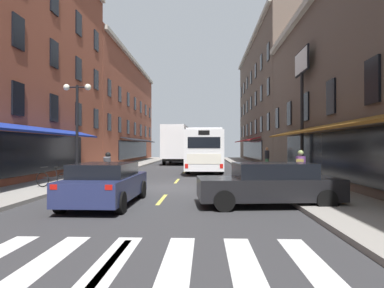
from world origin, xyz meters
name	(u,v)px	position (x,y,z in m)	size (l,w,h in m)	color
ground_plane	(172,189)	(0.00, 0.00, -0.05)	(34.80, 80.00, 0.10)	#333335
lane_centre_dashes	(171,188)	(0.00, -0.25, 0.00)	(0.14, 73.90, 0.01)	#DBCC4C
crosswalk_near	(112,260)	(0.00, -10.00, 0.00)	(7.10, 2.80, 0.01)	silver
sidewalk_left	(48,186)	(-5.90, 0.00, 0.07)	(3.00, 80.00, 0.14)	gray
sidewalk_right	(299,187)	(5.90, 0.00, 0.07)	(3.00, 80.00, 0.14)	gray
billboard_sign	(302,83)	(7.05, 3.52, 5.52)	(0.40, 2.46, 7.26)	black
transit_bus	(205,150)	(1.58, 11.19, 1.66)	(2.77, 11.61, 3.16)	white
box_truck	(177,145)	(-1.57, 21.11, 2.12)	(2.66, 8.23, 4.15)	white
sedan_near	(269,184)	(3.63, -4.70, 0.71)	(4.63, 2.29, 1.39)	black
sedan_mid	(106,183)	(-1.69, -4.71, 0.71)	(2.03, 4.39, 1.38)	navy
sedan_far	(181,156)	(-1.67, 29.66, 0.69)	(2.02, 4.74, 1.33)	silver
motorcycle_rider	(108,172)	(-3.07, 0.20, 0.71)	(0.62, 2.07, 1.66)	black
bicycle_near	(53,179)	(-5.07, -1.25, 0.50)	(1.69, 0.53, 0.91)	black
pedestrian_near	(301,170)	(5.23, -2.63, 1.01)	(0.42, 0.53, 1.64)	#4C4C51
pedestrian_mid	(267,158)	(6.41, 10.74, 1.03)	(0.36, 0.36, 1.72)	#33663F
street_lamp_twin	(77,127)	(-4.92, 1.10, 2.90)	(1.42, 0.32, 4.96)	black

